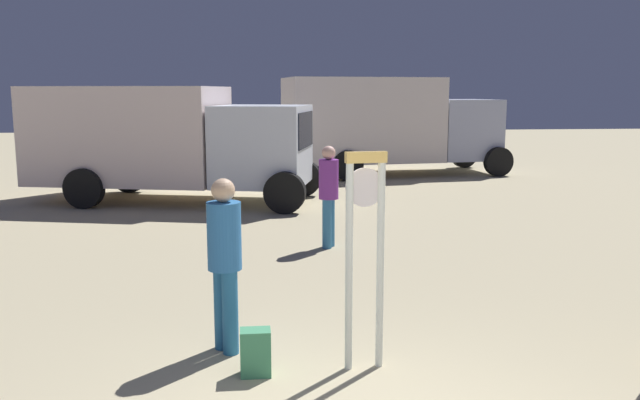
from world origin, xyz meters
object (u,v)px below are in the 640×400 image
at_px(standing_clock, 365,240).
at_px(backpack, 256,353).
at_px(box_truck_near, 164,138).
at_px(box_truck_far, 385,123).
at_px(person_distant, 329,191).
at_px(person_near_clock, 225,256).

distance_m(standing_clock, backpack, 1.44).
height_order(standing_clock, box_truck_near, box_truck_near).
distance_m(box_truck_near, box_truck_far, 7.70).
xyz_separation_m(backpack, box_truck_far, (4.26, 14.57, 1.41)).
bearing_deg(person_distant, box_truck_far, 72.84).
relative_size(standing_clock, person_distant, 1.20).
bearing_deg(standing_clock, person_distant, 86.88).
bearing_deg(person_near_clock, box_truck_far, 71.99).
xyz_separation_m(person_distant, box_truck_far, (2.97, 9.63, 0.68)).
xyz_separation_m(standing_clock, person_distant, (0.27, 4.88, -0.28)).
distance_m(standing_clock, person_near_clock, 1.43).
relative_size(person_near_clock, person_distant, 1.03).
distance_m(person_near_clock, backpack, 1.02).
bearing_deg(box_truck_far, standing_clock, -102.59).
bearing_deg(box_truck_near, backpack, -78.85).
height_order(backpack, box_truck_far, box_truck_far).
relative_size(person_distant, box_truck_far, 0.24).
distance_m(standing_clock, box_truck_near, 10.45).
xyz_separation_m(person_near_clock, box_truck_far, (4.54, 13.97, 0.65)).
relative_size(person_near_clock, box_truck_far, 0.25).
bearing_deg(box_truck_far, person_near_clock, -108.01).
height_order(person_near_clock, box_truck_near, box_truck_near).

